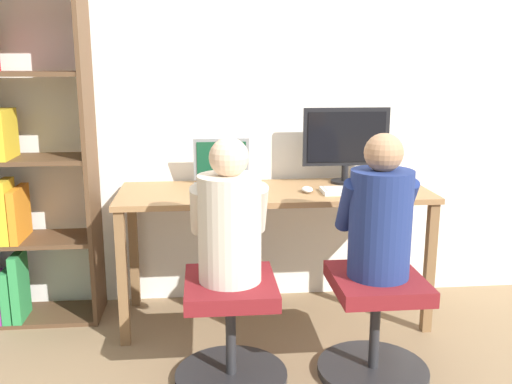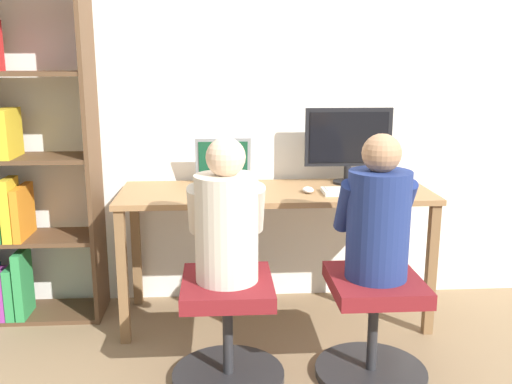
{
  "view_description": "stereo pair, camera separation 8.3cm",
  "coord_description": "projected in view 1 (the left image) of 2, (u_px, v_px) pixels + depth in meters",
  "views": [
    {
      "loc": [
        -0.39,
        -2.75,
        1.46
      ],
      "look_at": [
        -0.12,
        0.11,
        0.79
      ],
      "focal_mm": 40.0,
      "sensor_mm": 36.0,
      "label": 1
    },
    {
      "loc": [
        -0.31,
        -2.76,
        1.46
      ],
      "look_at": [
        -0.12,
        0.11,
        0.79
      ],
      "focal_mm": 40.0,
      "sensor_mm": 36.0,
      "label": 2
    }
  ],
  "objects": [
    {
      "name": "ground_plane",
      "position": [
        280.0,
        340.0,
        3.03
      ],
      "size": [
        14.0,
        14.0,
        0.0
      ],
      "primitive_type": "plane",
      "color": "#846B4C"
    },
    {
      "name": "wall_back",
      "position": [
        268.0,
        87.0,
        3.36
      ],
      "size": [
        10.0,
        0.05,
        2.6
      ],
      "color": "white",
      "rests_on": "ground_plane"
    },
    {
      "name": "desk",
      "position": [
        274.0,
        206.0,
        3.16
      ],
      "size": [
        1.71,
        0.58,
        0.76
      ],
      "color": "olive",
      "rests_on": "ground_plane"
    },
    {
      "name": "desktop_monitor",
      "position": [
        346.0,
        142.0,
        3.28
      ],
      "size": [
        0.5,
        0.16,
        0.44
      ],
      "color": "black",
      "rests_on": "desk"
    },
    {
      "name": "laptop",
      "position": [
        222.0,
        178.0,
        3.18
      ],
      "size": [
        0.32,
        0.33,
        0.27
      ],
      "color": "gray",
      "rests_on": "desk"
    },
    {
      "name": "keyboard",
      "position": [
        361.0,
        190.0,
        3.09
      ],
      "size": [
        0.43,
        0.16,
        0.03
      ],
      "color": "silver",
      "rests_on": "desk"
    },
    {
      "name": "computer_mouse_by_keyboard",
      "position": [
        307.0,
        189.0,
        3.09
      ],
      "size": [
        0.06,
        0.09,
        0.03
      ],
      "color": "silver",
      "rests_on": "desk"
    },
    {
      "name": "office_chair_left",
      "position": [
        375.0,
        322.0,
        2.65
      ],
      "size": [
        0.52,
        0.52,
        0.5
      ],
      "color": "#262628",
      "rests_on": "ground_plane"
    },
    {
      "name": "office_chair_right",
      "position": [
        231.0,
        327.0,
        2.6
      ],
      "size": [
        0.52,
        0.52,
        0.5
      ],
      "color": "#262628",
      "rests_on": "ground_plane"
    },
    {
      "name": "person_at_monitor",
      "position": [
        380.0,
        215.0,
        2.54
      ],
      "size": [
        0.34,
        0.31,
        0.65
      ],
      "color": "navy",
      "rests_on": "office_chair_left"
    },
    {
      "name": "person_at_laptop",
      "position": [
        229.0,
        220.0,
        2.49
      ],
      "size": [
        0.34,
        0.31,
        0.64
      ],
      "color": "beige",
      "rests_on": "office_chair_right"
    }
  ]
}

